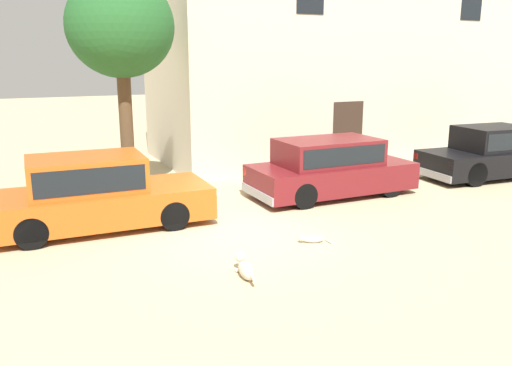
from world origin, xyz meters
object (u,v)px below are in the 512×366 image
object	(u,v)px
parked_sedan_nearest	(95,192)
parked_sedan_second	(330,166)
acacia_tree_left	(121,29)
stray_cat	(312,239)
stray_dog_spotted	(245,268)
parked_sedan_third	(493,152)

from	to	relation	value
parked_sedan_nearest	parked_sedan_second	xyz separation A→B (m)	(5.81, 0.17, 0.00)
acacia_tree_left	stray_cat	bearing A→B (deg)	-65.42
parked_sedan_second	stray_dog_spotted	bearing A→B (deg)	-136.98
parked_sedan_nearest	stray_cat	xyz separation A→B (m)	(3.58, -2.68, -0.68)
stray_dog_spotted	stray_cat	size ratio (longest dim) A/B	1.65
stray_cat	parked_sedan_third	bearing A→B (deg)	-140.35
stray_dog_spotted	acacia_tree_left	bearing A→B (deg)	12.57
stray_dog_spotted	parked_sedan_second	bearing A→B (deg)	-39.90
parked_sedan_third	stray_dog_spotted	world-z (taller)	parked_sedan_third
stray_cat	stray_dog_spotted	bearing A→B (deg)	47.30
parked_sedan_nearest	parked_sedan_second	distance (m)	5.81
stray_dog_spotted	acacia_tree_left	distance (m)	7.29
acacia_tree_left	parked_sedan_second	bearing A→B (deg)	-26.93
parked_sedan_second	stray_dog_spotted	distance (m)	5.52
stray_cat	parked_sedan_nearest	bearing A→B (deg)	-16.00
parked_sedan_second	parked_sedan_third	bearing A→B (deg)	-2.54
parked_sedan_nearest	parked_sedan_third	xyz separation A→B (m)	(11.26, -0.07, -0.02)
parked_sedan_second	parked_sedan_third	distance (m)	5.46
acacia_tree_left	parked_sedan_nearest	bearing A→B (deg)	-115.73
parked_sedan_nearest	stray_dog_spotted	size ratio (longest dim) A/B	5.01
parked_sedan_second	stray_cat	xyz separation A→B (m)	(-2.22, -2.85, -0.68)
parked_sedan_second	parked_sedan_third	world-z (taller)	parked_sedan_third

